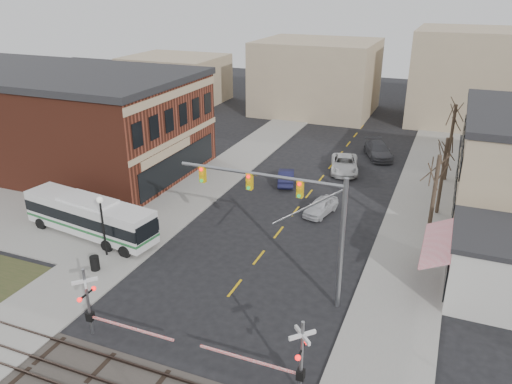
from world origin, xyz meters
TOP-DOWN VIEW (x-y plane):
  - ground at (0.00, 0.00)m, footprint 160.00×160.00m
  - sidewalk_west at (-9.50, 20.00)m, footprint 5.00×60.00m
  - sidewalk_east at (9.50, 20.00)m, footprint 5.00×60.00m
  - plaza_west at (-22.00, 5.00)m, footprint 20.00×10.00m
  - brick_building at (-26.98, 16.00)m, footprint 30.40×15.40m
  - tree_east_a at (10.50, 12.00)m, footprint 0.28×0.28m
  - tree_east_b at (10.80, 18.00)m, footprint 0.28×0.28m
  - tree_east_c at (11.00, 26.00)m, footprint 0.28×0.28m
  - transit_bus at (-12.67, 4.26)m, footprint 11.31×3.91m
  - traffic_signal_mast at (3.53, 2.61)m, footprint 9.97×0.30m
  - rr_crossing_west at (-4.89, -4.78)m, footprint 5.60×1.36m
  - rr_crossing_east at (5.87, -4.64)m, footprint 5.60×1.36m
  - street_lamp at (-9.76, 2.22)m, footprint 0.44×0.44m
  - trash_bin at (-9.23, 0.36)m, footprint 0.60×0.60m
  - car_a at (2.04, 14.41)m, footprint 2.40×4.14m
  - car_b at (-2.72, 19.61)m, footprint 2.59×4.35m
  - car_c at (1.59, 24.81)m, footprint 3.76×6.02m
  - car_d at (3.96, 30.47)m, footprint 4.14×5.87m
  - pedestrian_near at (-8.79, 4.17)m, footprint 0.65×0.78m
  - pedestrian_far at (-11.38, 7.01)m, footprint 1.01×0.92m

SIDE VIEW (x-z plane):
  - ground at x=0.00m, z-range 0.00..0.00m
  - plaza_west at x=-22.00m, z-range 0.00..0.11m
  - sidewalk_west at x=-9.50m, z-range 0.00..0.12m
  - sidewalk_east at x=9.50m, z-range 0.00..0.12m
  - trash_bin at x=-9.23m, z-range 0.12..1.09m
  - car_a at x=2.04m, z-range 0.00..1.33m
  - car_b at x=-2.72m, z-range 0.00..1.35m
  - car_c at x=1.59m, z-range 0.00..1.55m
  - car_d at x=3.96m, z-range 0.00..1.58m
  - pedestrian_far at x=-11.38m, z-range 0.12..1.80m
  - pedestrian_near at x=-8.79m, z-range 0.12..1.94m
  - transit_bus at x=-12.67m, z-range 0.20..3.05m
  - rr_crossing_west at x=-4.89m, z-range -0.03..3.97m
  - rr_crossing_east at x=5.87m, z-range -0.03..3.97m
  - street_lamp at x=-9.76m, z-range 1.05..5.40m
  - tree_east_b at x=10.80m, z-range 0.12..6.42m
  - tree_east_a at x=10.50m, z-range 0.12..6.87m
  - tree_east_c at x=11.00m, z-range 0.12..7.32m
  - brick_building at x=-26.98m, z-range 0.01..9.61m
  - traffic_signal_mast at x=3.53m, z-range 1.74..9.74m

